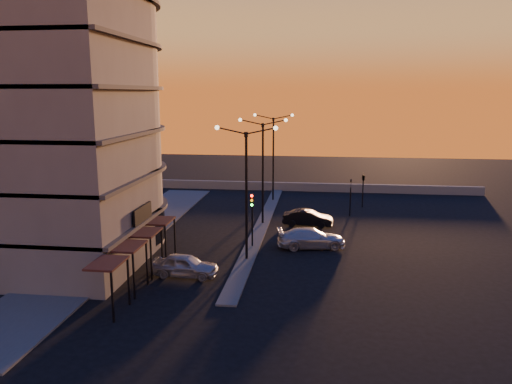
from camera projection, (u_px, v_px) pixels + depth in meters
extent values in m
plane|color=black|center=(247.00, 260.00, 35.45)|extent=(120.00, 120.00, 0.00)
cube|color=#4D4D4B|center=(126.00, 238.00, 40.64)|extent=(5.00, 40.00, 0.12)
cube|color=#4D4D4B|center=(263.00, 223.00, 45.17)|extent=(1.20, 36.00, 0.12)
cube|color=slate|center=(294.00, 187.00, 60.40)|extent=(44.00, 0.50, 1.00)
cylinder|color=#68625C|center=(62.00, 81.00, 36.70)|extent=(14.00, 14.00, 25.00)
cube|color=#68625C|center=(22.00, 80.00, 31.83)|extent=(14.00, 10.00, 25.00)
cylinder|color=black|center=(73.00, 224.00, 38.83)|extent=(14.16, 14.16, 2.40)
cube|color=black|center=(143.00, 215.00, 33.65)|extent=(0.15, 3.20, 1.20)
cylinder|color=black|center=(246.00, 198.00, 34.57)|extent=(0.18, 0.18, 9.00)
cube|color=black|center=(246.00, 134.00, 33.71)|extent=(0.25, 0.25, 0.35)
sphere|color=#FFE5B2|center=(217.00, 128.00, 33.87)|extent=(0.32, 0.32, 0.32)
sphere|color=#FFE5B2|center=(276.00, 128.00, 33.38)|extent=(0.32, 0.32, 0.32)
cylinder|color=black|center=(263.00, 175.00, 44.30)|extent=(0.18, 0.18, 9.00)
cube|color=black|center=(263.00, 125.00, 43.44)|extent=(0.25, 0.25, 0.35)
sphere|color=#FFE5B2|center=(240.00, 120.00, 43.60)|extent=(0.32, 0.32, 0.32)
sphere|color=#FFE5B2|center=(286.00, 120.00, 43.11)|extent=(0.32, 0.32, 0.32)
cylinder|color=black|center=(273.00, 160.00, 54.03)|extent=(0.18, 0.18, 9.00)
cube|color=black|center=(274.00, 119.00, 53.17)|extent=(0.25, 0.25, 0.35)
sphere|color=#FFE5B2|center=(255.00, 115.00, 53.33)|extent=(0.32, 0.32, 0.32)
sphere|color=#FFE5B2|center=(292.00, 115.00, 52.83)|extent=(0.32, 0.32, 0.32)
cylinder|color=black|center=(252.00, 227.00, 38.06)|extent=(0.12, 0.12, 3.20)
cube|color=black|center=(252.00, 200.00, 37.46)|extent=(0.28, 0.16, 1.00)
sphere|color=#FF0C05|center=(252.00, 196.00, 37.30)|extent=(0.20, 0.20, 0.20)
sphere|color=orange|center=(252.00, 200.00, 37.37)|extent=(0.20, 0.20, 0.20)
sphere|color=#0CFF26|center=(252.00, 205.00, 37.43)|extent=(0.20, 0.20, 0.20)
cylinder|color=black|center=(350.00, 202.00, 47.80)|extent=(0.12, 0.12, 2.80)
imported|color=black|center=(351.00, 183.00, 47.45)|extent=(0.13, 0.16, 0.80)
cylinder|color=black|center=(363.00, 194.00, 51.51)|extent=(0.12, 0.12, 2.80)
imported|color=black|center=(363.00, 177.00, 51.16)|extent=(0.42, 1.99, 0.80)
imported|color=#A9ABB1|center=(185.00, 265.00, 32.18)|extent=(4.39, 1.94, 1.47)
imported|color=black|center=(308.00, 218.00, 44.38)|extent=(4.48, 1.86, 1.44)
imported|color=#BABDC2|center=(311.00, 238.00, 38.14)|extent=(5.49, 3.05, 1.51)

